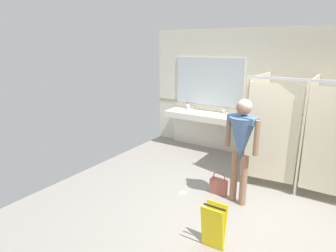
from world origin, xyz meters
name	(u,v)px	position (x,y,z in m)	size (l,w,h in m)	color
ground_plane	(242,220)	(0.00, 0.00, -0.05)	(6.36, 5.67, 0.10)	gray
wall_back	(288,97)	(0.00, 2.59, 1.39)	(6.36, 0.12, 2.78)	beige
wall_back_tile_band	(286,113)	(0.00, 2.53, 1.05)	(6.36, 0.01, 0.06)	#9E937F
vanity_counter	(204,122)	(-1.77, 2.33, 0.64)	(1.80, 0.55, 1.00)	silver
mirror_panel	(209,82)	(-1.77, 2.52, 1.59)	(1.70, 0.02, 1.11)	silver
bathroom_stalls	(306,130)	(0.52, 1.59, 1.01)	(1.89, 1.49, 1.93)	beige
person_standing	(242,139)	(-0.21, 0.37, 1.05)	(0.56, 0.50, 1.66)	#8C664C
handbag	(219,186)	(-0.57, 0.45, 0.14)	(0.28, 0.13, 0.40)	#934C42
soap_dispenser	(187,106)	(-2.27, 2.40, 0.96)	(0.07, 0.07, 0.18)	white
wet_floor_sign	(214,226)	(-0.09, -0.83, 0.30)	(0.28, 0.19, 0.58)	yellow
floor_drain_cover	(183,193)	(-1.07, 0.14, 0.00)	(0.14, 0.14, 0.01)	#B7BABF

